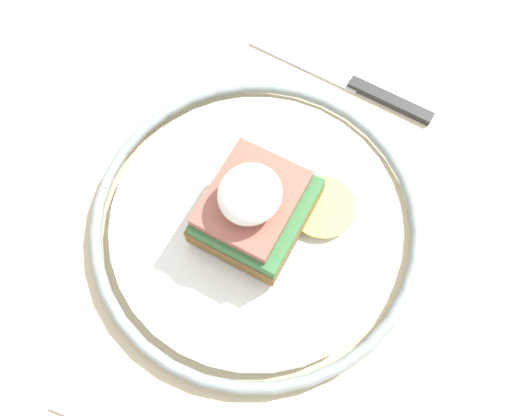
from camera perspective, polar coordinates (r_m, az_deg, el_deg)
The scene contains 5 objects.
ground_plane at distance 1.19m, azimuth 0.58°, elevation -15.93°, with size 6.00×6.00×0.00m, color gray.
dining_table at distance 0.56m, azimuth 1.21°, elevation -7.81°, with size 0.90×0.86×0.77m.
plate at distance 0.43m, azimuth 0.00°, elevation -1.40°, with size 0.29×0.29×0.02m.
sandwich at distance 0.40m, azimuth 0.12°, elevation 0.34°, with size 0.11×0.12×0.07m.
knife at distance 0.52m, azimuth 11.11°, elevation 13.74°, with size 0.02×0.20×0.01m.
Camera 1 is at (-0.13, -0.06, 1.18)m, focal length 35.00 mm.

